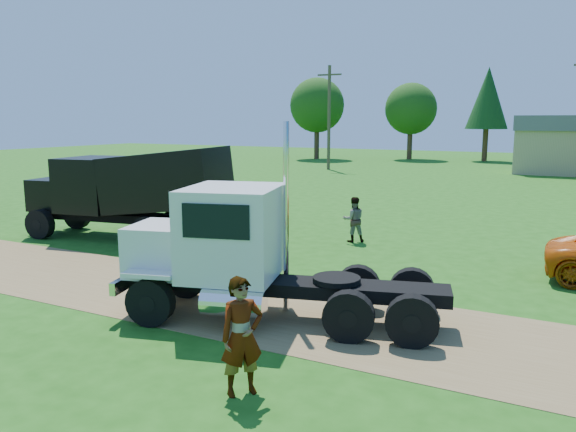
% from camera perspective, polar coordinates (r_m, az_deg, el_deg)
% --- Properties ---
extents(ground, '(140.00, 140.00, 0.00)m').
position_cam_1_polar(ground, '(13.08, -0.64, -9.70)').
color(ground, '#1C5312').
rests_on(ground, ground).
extents(dirt_track, '(120.00, 4.20, 0.01)m').
position_cam_1_polar(dirt_track, '(13.08, -0.64, -9.68)').
color(dirt_track, brown).
rests_on(dirt_track, ground).
extents(white_semi_tractor, '(7.32, 4.03, 4.33)m').
position_cam_1_polar(white_semi_tractor, '(12.48, -5.23, -3.63)').
color(white_semi_tractor, black).
rests_on(white_semi_tractor, ground).
extents(black_dump_truck, '(8.10, 3.61, 3.44)m').
position_cam_1_polar(black_dump_truck, '(21.28, -15.54, 2.74)').
color(black_dump_truck, black).
rests_on(black_dump_truck, ground).
extents(spectator_a, '(0.80, 0.84, 1.93)m').
position_cam_1_polar(spectator_a, '(9.12, -4.71, -12.08)').
color(spectator_a, '#999999').
rests_on(spectator_a, ground).
extents(spectator_b, '(1.00, 0.95, 1.63)m').
position_cam_1_polar(spectator_b, '(20.30, 6.68, -0.35)').
color(spectator_b, '#999999').
rests_on(spectator_b, ground).
extents(tan_shed, '(6.20, 5.40, 4.70)m').
position_cam_1_polar(tan_shed, '(50.94, 25.61, 6.63)').
color(tan_shed, tan).
rests_on(tan_shed, ground).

